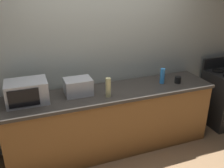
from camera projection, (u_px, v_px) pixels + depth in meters
name	position (u px, v px, depth m)	size (l,w,h in m)	color
ground_plane	(122.00, 164.00, 3.24)	(8.00, 8.00, 0.00)	#93704C
back_wall	(102.00, 50.00, 3.42)	(6.40, 0.10, 2.70)	#9EA399
counter_run	(112.00, 120.00, 3.42)	(2.84, 0.64, 0.90)	brown
microwave	(27.00, 92.00, 2.89)	(0.48, 0.35, 0.27)	#B7BABF
toaster_oven	(78.00, 87.00, 3.11)	(0.34, 0.26, 0.21)	#B7BABF
bottle_vinegar	(108.00, 87.00, 3.04)	(0.07, 0.07, 0.25)	beige
bottle_spray_cleaner	(162.00, 76.00, 3.45)	(0.07, 0.07, 0.22)	#338CE5
mug_black	(178.00, 80.00, 3.49)	(0.09, 0.09, 0.10)	black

